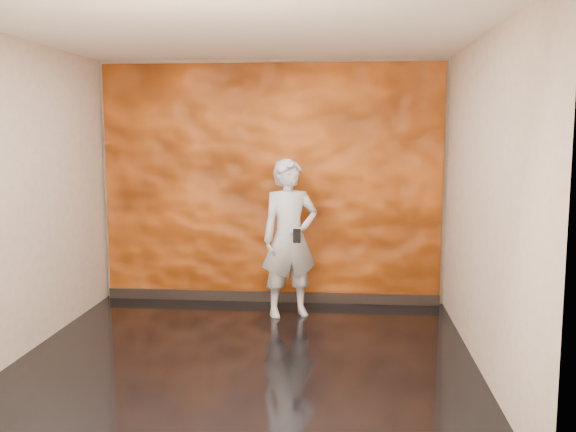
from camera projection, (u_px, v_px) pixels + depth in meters
The scene contains 5 objects.
room at pixel (244, 201), 5.46m from camera, with size 4.02×4.02×2.81m.
feature_wall at pixel (271, 184), 7.40m from camera, with size 3.90×0.06×2.75m, color orange.
baseboard at pixel (271, 297), 7.53m from camera, with size 3.90×0.04×0.12m, color black.
man at pixel (290, 238), 6.88m from camera, with size 0.62×0.41×1.70m, color #A8B0BA.
phone at pixel (297, 236), 6.60m from camera, with size 0.08×0.02×0.15m, color black.
Camera 1 is at (0.86, -5.37, 2.00)m, focal length 40.00 mm.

